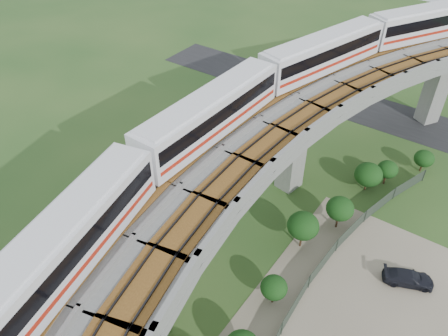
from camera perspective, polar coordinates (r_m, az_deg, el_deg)
The scene contains 12 objects.
ground at distance 40.23m, azimuth -0.02°, elevation -9.70°, with size 160.00×160.00×0.00m, color #264D1F.
asphalt_road at distance 61.86m, azimuth 16.41°, elevation 7.92°, with size 60.00×8.00×0.03m, color #232326.
viaduct at distance 32.44m, azimuth 5.53°, elevation -1.94°, with size 19.58×73.98×11.40m.
metro_train at distance 37.58m, azimuth 8.19°, elevation 10.05°, with size 14.73×60.76×3.64m.
fence at distance 36.98m, azimuth 12.87°, elevation -15.22°, with size 3.87×38.73×1.50m.
tree_0 at distance 51.42m, azimuth 24.68°, elevation 1.14°, with size 2.11×2.11×2.59m.
tree_1 at distance 47.98m, azimuth 20.59°, elevation -0.17°, with size 2.12×2.12×2.81m.
tree_2 at distance 46.49m, azimuth 18.35°, elevation -0.82°, with size 2.82×2.82×3.19m.
tree_3 at distance 41.21m, azimuth 14.91°, elevation -5.16°, with size 2.55×2.55×3.49m.
tree_4 at distance 38.67m, azimuth 10.30°, elevation -7.43°, with size 2.80×2.80×3.78m.
tree_5 at distance 35.05m, azimuth 6.53°, elevation -15.25°, with size 2.13×2.13×2.79m.
car_dark at distance 39.94m, azimuth 22.94°, elevation -13.07°, with size 1.66×4.07×1.18m, color black.
Camera 1 is at (15.45, -21.82, 30.06)m, focal length 35.00 mm.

